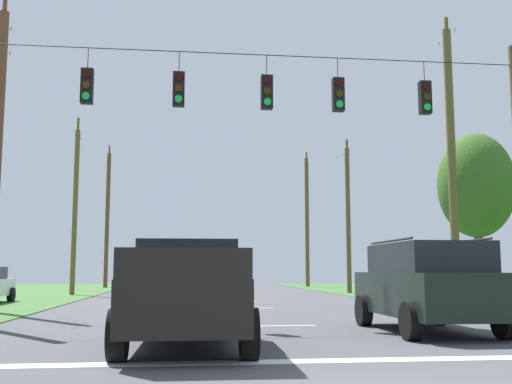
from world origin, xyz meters
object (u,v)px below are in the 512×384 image
Objects in this scene: overhead_signal_span at (263,156)px; utility_pole_near_left at (307,220)px; pickup_truck at (187,293)px; utility_pole_distant_right at (75,208)px; utility_pole_far_right at (348,217)px; utility_pole_distant_left at (107,218)px; utility_pole_mid_right at (452,162)px; tree_roadside_right at (476,186)px; suv_black at (426,284)px.

overhead_signal_span is 35.31m from utility_pole_near_left.
pickup_truck is 24.81m from utility_pole_distant_right.
pickup_truck is 26.79m from utility_pole_far_right.
utility_pole_distant_left is at bearing -177.91° from utility_pole_near_left.
utility_pole_far_right reaches higher than overhead_signal_span.
utility_pole_mid_right reaches higher than utility_pole_distant_right.
utility_pole_distant_right is (-6.18, 23.71, 3.89)m from pickup_truck.
pickup_truck is 0.76× the size of tree_roadside_right.
utility_pole_far_right is (9.84, 24.66, 3.62)m from pickup_truck.
suv_black is 37.73m from utility_pole_near_left.
utility_pole_mid_right is 0.99× the size of utility_pole_near_left.
utility_pole_mid_right is at bearing 35.65° from overhead_signal_span.
utility_pole_mid_right is at bearing -39.30° from utility_pole_distant_right.
pickup_truck is at bearing -111.76° from utility_pole_far_right.
utility_pole_near_left is (10.22, 39.02, 4.58)m from pickup_truck.
utility_pole_distant_left is at bearing 120.11° from utility_pole_mid_right.
utility_pole_far_right is at bearing 3.36° from utility_pole_distant_right.
overhead_signal_span is at bearing -111.33° from utility_pole_far_right.
overhead_signal_span is at bearing -141.40° from tree_roadside_right.
tree_roadside_right is at bearing 38.60° from overhead_signal_span.
utility_pole_distant_right is (-16.23, 13.28, -0.63)m from utility_pole_mid_right.
tree_roadside_right is (2.09, 2.32, -0.58)m from utility_pole_mid_right.
utility_pole_distant_left is (-11.57, 36.55, 4.48)m from suv_black.
tree_roadside_right is (12.14, 12.75, 3.94)m from pickup_truck.
suv_black is 0.48× the size of utility_pole_distant_right.
overhead_signal_span reaches higher than suv_black.
utility_pole_near_left is 22.44m from utility_pole_distant_right.
overhead_signal_span reaches higher than tree_roadside_right.
utility_pole_far_right is at bearing 68.67° from overhead_signal_span.
utility_pole_mid_right is at bearing -132.06° from tree_roadside_right.
overhead_signal_span is at bearing -103.40° from utility_pole_near_left.
overhead_signal_span is 2.11× the size of tree_roadside_right.
utility_pole_near_left reaches higher than pickup_truck.
pickup_truck is 40.60m from utility_pole_near_left.
utility_pole_mid_right is 1.57× the size of tree_roadside_right.
pickup_truck is 0.58× the size of utility_pole_far_right.
suv_black is at bearing -118.59° from utility_pole_mid_right.
utility_pole_distant_left is at bearing 139.33° from utility_pole_far_right.
utility_pole_distant_right is (-16.40, -15.31, -0.68)m from utility_pole_near_left.
suv_black is (5.39, 1.88, 0.09)m from pickup_truck.
utility_pole_distant_left reaches higher than tree_roadside_right.
suv_black is at bearing -101.07° from utility_pole_far_right.
overhead_signal_span is at bearing 66.45° from pickup_truck.
utility_pole_distant_right is at bearing -176.64° from utility_pole_far_right.
utility_pole_far_right is 0.82× the size of utility_pole_near_left.
overhead_signal_span is 12.93m from tree_roadside_right.
utility_pole_near_left reaches higher than suv_black.
tree_roadside_right is at bearing -85.82° from utility_pole_near_left.
overhead_signal_span is 9.91m from utility_pole_mid_right.
tree_roadside_right reaches higher than pickup_truck.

